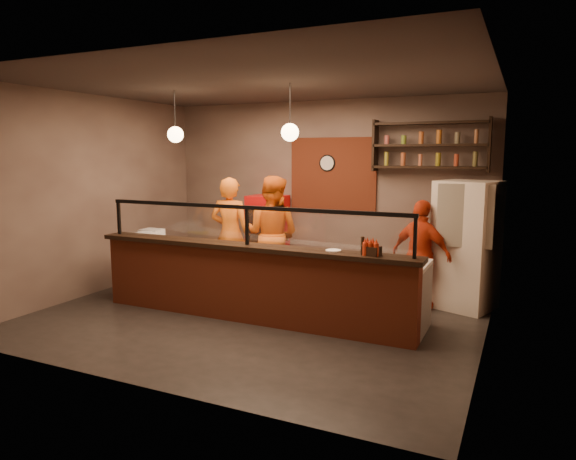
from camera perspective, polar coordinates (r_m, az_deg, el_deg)
The scene contains 29 objects.
floor at distance 7.40m, azimuth -3.30°, elevation -9.36°, with size 6.00×6.00×0.00m, color black.
ceiling at distance 7.11m, azimuth -3.53°, elevation 16.02°, with size 6.00×6.00×0.00m, color #3D332F.
wall_back at distance 9.35m, azimuth 3.89°, elevation 4.37°, with size 6.00×6.00×0.00m, color #796659.
wall_left at distance 8.90m, azimuth -20.72°, elevation 3.64°, with size 5.00×5.00×0.00m, color #796659.
wall_right at distance 6.25m, azimuth 21.62°, elevation 1.78°, with size 5.00×5.00×0.00m, color #796659.
wall_front at distance 5.03m, azimuth -17.02°, elevation 0.52°, with size 6.00×6.00×0.00m, color #796659.
brick_patch at distance 9.23m, azimuth 5.00°, elevation 6.17°, with size 1.60×0.04×1.30m, color #933B20.
service_counter at distance 7.01m, azimuth -4.50°, elevation -6.13°, with size 4.60×0.25×1.00m, color #933B20.
counter_ledge at distance 6.90m, azimuth -4.55°, elevation -1.87°, with size 4.70×0.37×0.06m, color black.
worktop_cabinet at distance 7.45m, azimuth -2.60°, elevation -5.82°, with size 4.60×0.75×0.85m, color gray.
worktop at distance 7.36m, azimuth -2.62°, elevation -2.42°, with size 4.60×0.75×0.05m, color beige.
sneeze_guard at distance 6.84m, azimuth -4.58°, elevation 0.94°, with size 4.50×0.05×0.52m.
wall_shelving at distance 8.65m, azimuth 15.49°, elevation 9.07°, with size 1.84×0.28×0.85m.
wall_clock at distance 9.25m, azimuth 4.41°, elevation 7.43°, with size 0.30×0.30×0.04m, color black.
pendant_left at distance 8.03m, azimuth -12.40°, elevation 10.33°, with size 0.24×0.24×0.77m.
pendant_right at distance 7.05m, azimuth 0.22°, elevation 10.81°, with size 0.24×0.24×0.77m.
cook_left at distance 8.60m, azimuth -6.43°, elevation -0.43°, with size 0.69×0.45×1.88m, color orange.
cook_mid at distance 8.39m, azimuth -1.76°, elevation -0.49°, with size 0.93×0.73×1.92m, color #D76014.
cook_right at distance 7.73m, azimuth 14.57°, elevation -2.69°, with size 0.94×0.39×1.61m, color red.
fridge at distance 7.94m, azimuth 19.17°, elevation -1.61°, with size 0.78×0.73×1.88m, color beige.
red_cooler at distance 9.51m, azimuth -2.26°, elevation -0.68°, with size 0.65×0.59×1.51m, color red.
pizza_dough at distance 7.26m, azimuth -0.96°, elevation -2.31°, with size 0.45×0.45×0.01m, color beige.
prep_tub_a at distance 8.57m, azimuth -15.09°, elevation -0.48°, with size 0.30×0.24×0.15m, color white.
prep_tub_b at distance 8.57m, azimuth -14.84°, elevation -0.43°, with size 0.32×0.26×0.16m, color silver.
prep_tub_c at distance 8.35m, azimuth -15.55°, elevation -0.74°, with size 0.29×0.23×0.14m, color silver.
rolling_pin at distance 8.25m, azimuth -13.04°, elevation -1.07°, with size 0.06×0.06×0.33m, color yellow.
condiment_caddy at distance 6.22m, azimuth 9.27°, elevation -2.29°, with size 0.20×0.16×0.11m, color black.
pepper_mill at distance 6.33m, azimuth 8.28°, elevation -1.65°, with size 0.04×0.04×0.20m, color black.
small_plate at distance 6.44m, azimuth 5.07°, elevation -2.27°, with size 0.19×0.19×0.01m, color white.
Camera 1 is at (3.34, -6.20, 2.26)m, focal length 32.00 mm.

